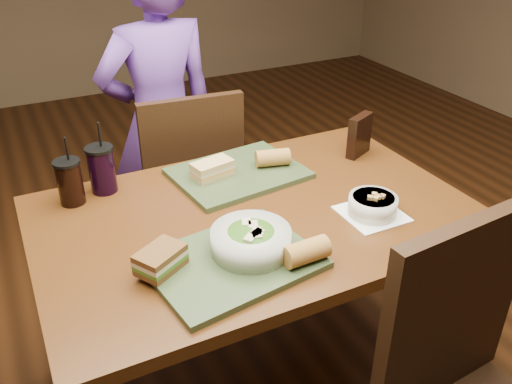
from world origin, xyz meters
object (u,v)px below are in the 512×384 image
chair_far (188,185)px  sandwich_far (212,169)px  soup_bowl (373,205)px  cup_cola (70,182)px  baguette_near (306,252)px  tray_near (232,262)px  tray_far (238,173)px  dining_table (256,237)px  chip_bag (359,135)px  cup_berry (102,169)px  diner (161,123)px  baguette_far (273,158)px  salad_bowl (251,239)px  sandwich_near (161,260)px

chair_far → sandwich_far: chair_far is taller
soup_bowl → cup_cola: cup_cola is taller
baguette_near → cup_cola: cup_cola is taller
tray_near → tray_far: size_ratio=1.00×
chair_far → baguette_near: bearing=-90.8°
tray_far → cup_cola: cup_cola is taller
soup_bowl → sandwich_far: (-0.35, 0.41, 0.01)m
dining_table → chip_bag: chip_bag is taller
tray_near → cup_cola: cup_cola is taller
cup_berry → diner: bearing=56.3°
tray_near → soup_bowl: soup_bowl is taller
sandwich_far → tray_near: bearing=-106.2°
dining_table → cup_cola: 0.60m
tray_near → sandwich_far: size_ratio=2.87×
baguette_far → tray_near: bearing=-128.9°
baguette_near → cup_berry: bearing=120.4°
chair_far → diner: bearing=97.1°
diner → cup_cola: diner is taller
diner → cup_cola: 0.74m
salad_bowl → soup_bowl: (0.42, 0.03, -0.02)m
chair_far → soup_bowl: size_ratio=5.27×
tray_far → baguette_far: baguette_far is taller
dining_table → soup_bowl: soup_bowl is taller
sandwich_near → cup_cola: cup_cola is taller
dining_table → chair_far: chair_far is taller
sandwich_far → chair_far: bearing=83.3°
soup_bowl → sandwich_near: (-0.65, 0.00, 0.01)m
diner → cup_berry: diner is taller
tray_far → baguette_near: 0.54m
cup_cola → diner: bearing=50.8°
tray_near → cup_cola: size_ratio=1.89×
salad_bowl → baguette_far: salad_bowl is taller
diner → sandwich_far: (-0.02, -0.63, 0.07)m
diner → cup_berry: 0.66m
diner → cup_cola: (-0.46, -0.57, 0.10)m
sandwich_far → diner: bearing=88.1°
tray_far → dining_table: bearing=-102.1°
diner → chip_bag: bearing=123.2°
cup_berry → soup_bowl: bearing=-36.4°
cup_berry → dining_table: bearing=-41.7°
chip_bag → cup_cola: bearing=148.4°
chair_far → salad_bowl: chair_far is taller
salad_bowl → chip_bag: bearing=31.8°
dining_table → sandwich_far: 0.28m
sandwich_near → cup_cola: 0.49m
chair_far → salad_bowl: size_ratio=4.38×
tray_far → salad_bowl: 0.46m
sandwich_far → baguette_near: 0.54m
chip_bag → chair_far: bearing=112.4°
sandwich_far → cup_cola: 0.45m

